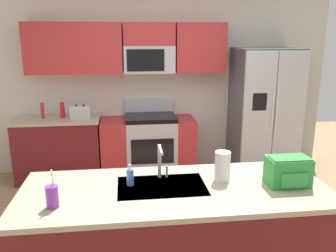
{
  "coord_description": "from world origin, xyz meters",
  "views": [
    {
      "loc": [
        -0.51,
        -3.12,
        2.04
      ],
      "look_at": [
        -0.04,
        0.6,
        1.05
      ],
      "focal_mm": 37.28,
      "sensor_mm": 36.0,
      "label": 1
    }
  ],
  "objects_px": {
    "bottle_red": "(62,110)",
    "sink_faucet": "(161,159)",
    "paper_towel_roll": "(222,166)",
    "backpack": "(288,171)",
    "refrigerator": "(264,112)",
    "toaster": "(80,112)",
    "soap_dispenser": "(130,177)",
    "drink_cup_purple": "(52,196)",
    "range_oven": "(148,145)",
    "pepper_mill": "(42,111)"
  },
  "relations": [
    {
      "from": "refrigerator",
      "to": "bottle_red",
      "type": "xyz_separation_m",
      "value": [
        -2.93,
        0.11,
        0.08
      ]
    },
    {
      "from": "soap_dispenser",
      "to": "refrigerator",
      "type": "bearing_deg",
      "value": 48.93
    },
    {
      "from": "sink_faucet",
      "to": "drink_cup_purple",
      "type": "relative_size",
      "value": 1.03
    },
    {
      "from": "drink_cup_purple",
      "to": "range_oven",
      "type": "bearing_deg",
      "value": 72.89
    },
    {
      "from": "toaster",
      "to": "range_oven",
      "type": "bearing_deg",
      "value": 3.17
    },
    {
      "from": "refrigerator",
      "to": "backpack",
      "type": "height_order",
      "value": "refrigerator"
    },
    {
      "from": "refrigerator",
      "to": "drink_cup_purple",
      "type": "xyz_separation_m",
      "value": [
        -2.55,
        -2.62,
        0.05
      ]
    },
    {
      "from": "drink_cup_purple",
      "to": "paper_towel_roll",
      "type": "xyz_separation_m",
      "value": [
        1.26,
        0.3,
        0.04
      ]
    },
    {
      "from": "paper_towel_roll",
      "to": "toaster",
      "type": "bearing_deg",
      "value": 120.56
    },
    {
      "from": "backpack",
      "to": "refrigerator",
      "type": "bearing_deg",
      "value": 71.9
    },
    {
      "from": "sink_faucet",
      "to": "soap_dispenser",
      "type": "relative_size",
      "value": 1.66
    },
    {
      "from": "bottle_red",
      "to": "sink_faucet",
      "type": "xyz_separation_m",
      "value": [
        1.15,
        -2.33,
        0.06
      ]
    },
    {
      "from": "bottle_red",
      "to": "sink_faucet",
      "type": "distance_m",
      "value": 2.6
    },
    {
      "from": "bottle_red",
      "to": "soap_dispenser",
      "type": "relative_size",
      "value": 1.26
    },
    {
      "from": "range_oven",
      "to": "pepper_mill",
      "type": "distance_m",
      "value": 1.57
    },
    {
      "from": "range_oven",
      "to": "bottle_red",
      "type": "xyz_separation_m",
      "value": [
        -1.2,
        0.03,
        0.56
      ]
    },
    {
      "from": "drink_cup_purple",
      "to": "soap_dispenser",
      "type": "bearing_deg",
      "value": 29.38
    },
    {
      "from": "pepper_mill",
      "to": "range_oven",
      "type": "bearing_deg",
      "value": 0.1
    },
    {
      "from": "range_oven",
      "to": "sink_faucet",
      "type": "relative_size",
      "value": 4.82
    },
    {
      "from": "paper_towel_roll",
      "to": "sink_faucet",
      "type": "bearing_deg",
      "value": 169.31
    },
    {
      "from": "paper_towel_roll",
      "to": "backpack",
      "type": "bearing_deg",
      "value": -17.18
    },
    {
      "from": "range_oven",
      "to": "bottle_red",
      "type": "bearing_deg",
      "value": 178.41
    },
    {
      "from": "pepper_mill",
      "to": "sink_faucet",
      "type": "relative_size",
      "value": 0.77
    },
    {
      "from": "soap_dispenser",
      "to": "backpack",
      "type": "xyz_separation_m",
      "value": [
        1.22,
        -0.15,
        0.05
      ]
    },
    {
      "from": "toaster",
      "to": "pepper_mill",
      "type": "height_order",
      "value": "pepper_mill"
    },
    {
      "from": "pepper_mill",
      "to": "paper_towel_roll",
      "type": "relative_size",
      "value": 0.91
    },
    {
      "from": "drink_cup_purple",
      "to": "refrigerator",
      "type": "bearing_deg",
      "value": 45.75
    },
    {
      "from": "refrigerator",
      "to": "backpack",
      "type": "relative_size",
      "value": 5.78
    },
    {
      "from": "refrigerator",
      "to": "bottle_red",
      "type": "distance_m",
      "value": 2.93
    },
    {
      "from": "pepper_mill",
      "to": "paper_towel_roll",
      "type": "xyz_separation_m",
      "value": [
        1.9,
        -2.39,
        0.01
      ]
    },
    {
      "from": "range_oven",
      "to": "refrigerator",
      "type": "xyz_separation_m",
      "value": [
        1.72,
        -0.07,
        0.48
      ]
    },
    {
      "from": "pepper_mill",
      "to": "soap_dispenser",
      "type": "relative_size",
      "value": 1.28
    },
    {
      "from": "pepper_mill",
      "to": "soap_dispenser",
      "type": "xyz_separation_m",
      "value": [
        1.17,
        -2.39,
        -0.04
      ]
    },
    {
      "from": "range_oven",
      "to": "paper_towel_roll",
      "type": "distance_m",
      "value": 2.5
    },
    {
      "from": "drink_cup_purple",
      "to": "backpack",
      "type": "relative_size",
      "value": 0.86
    },
    {
      "from": "toaster",
      "to": "pepper_mill",
      "type": "bearing_deg",
      "value": 174.53
    },
    {
      "from": "bottle_red",
      "to": "backpack",
      "type": "bearing_deg",
      "value": -50.53
    },
    {
      "from": "sink_faucet",
      "to": "drink_cup_purple",
      "type": "xyz_separation_m",
      "value": [
        -0.78,
        -0.39,
        -0.09
      ]
    },
    {
      "from": "toaster",
      "to": "pepper_mill",
      "type": "xyz_separation_m",
      "value": [
        -0.52,
        0.05,
        0.02
      ]
    },
    {
      "from": "toaster",
      "to": "paper_towel_roll",
      "type": "distance_m",
      "value": 2.72
    },
    {
      "from": "refrigerator",
      "to": "backpack",
      "type": "distance_m",
      "value": 2.6
    },
    {
      "from": "backpack",
      "to": "toaster",
      "type": "bearing_deg",
      "value": 126.81
    },
    {
      "from": "bottle_red",
      "to": "drink_cup_purple",
      "type": "bearing_deg",
      "value": -82.15
    },
    {
      "from": "toaster",
      "to": "soap_dispenser",
      "type": "distance_m",
      "value": 2.43
    },
    {
      "from": "pepper_mill",
      "to": "drink_cup_purple",
      "type": "height_order",
      "value": "drink_cup_purple"
    },
    {
      "from": "drink_cup_purple",
      "to": "soap_dispenser",
      "type": "distance_m",
      "value": 0.61
    },
    {
      "from": "range_oven",
      "to": "toaster",
      "type": "xyz_separation_m",
      "value": [
        -0.95,
        -0.05,
        0.55
      ]
    },
    {
      "from": "refrigerator",
      "to": "toaster",
      "type": "distance_m",
      "value": 2.67
    },
    {
      "from": "toaster",
      "to": "backpack",
      "type": "xyz_separation_m",
      "value": [
        1.86,
        -2.49,
        0.03
      ]
    },
    {
      "from": "bottle_red",
      "to": "drink_cup_purple",
      "type": "relative_size",
      "value": 0.78
    }
  ]
}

